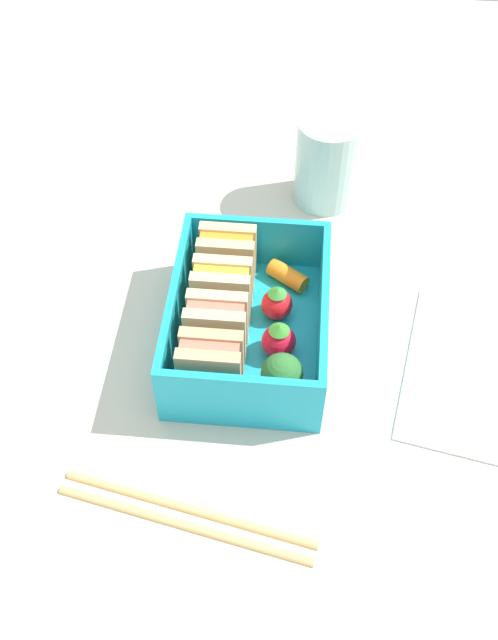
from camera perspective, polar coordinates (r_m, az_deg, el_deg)
name	(u,v)px	position (r cm, az deg, el deg)	size (l,w,h in cm)	color
ground_plane	(249,347)	(60.31, 0.00, -2.21)	(120.00, 120.00, 2.00)	beige
bento_tray	(249,336)	(59.03, 0.00, -1.28)	(16.74, 12.34, 1.20)	#1CA4C0
bento_rim	(249,312)	(56.61, 0.00, 0.64)	(16.74, 12.34, 5.00)	#1CA4C0
sandwich_left	(211,366)	(53.28, -3.09, -3.69)	(2.95, 4.74, 5.37)	tan
sandwich_center_left	(217,327)	(55.49, -2.61, -0.55)	(2.95, 4.74, 5.37)	#D1B887
sandwich_center	(222,291)	(57.86, -2.17, 2.33)	(2.95, 4.74, 5.37)	#D2B589
sandwich_center_right	(227,258)	(60.37, -1.77, 4.99)	(2.95, 4.74, 5.37)	#E2BC7F
broccoli_floret	(282,375)	(52.80, 2.65, -4.39)	(3.18, 3.18, 4.38)	#8FC959
strawberry_far_left	(279,340)	(56.14, 2.40, -1.65)	(2.77, 2.77, 3.37)	red
strawberry_left	(277,303)	(58.66, 2.25, 1.35)	(2.61, 2.61, 3.21)	red
carrot_stick_far_left	(288,276)	(61.60, 3.13, 3.55)	(1.57, 1.57, 3.57)	orange
chopstick_pair	(186,515)	(51.43, -5.06, -15.30)	(5.58, 18.61, 0.70)	tan
drinking_glass	(327,161)	(69.45, 6.26, 12.51)	(6.07, 6.07, 8.77)	silver
folded_napkin	(468,372)	(59.99, 17.11, -4.02)	(15.45, 9.72, 0.40)	white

